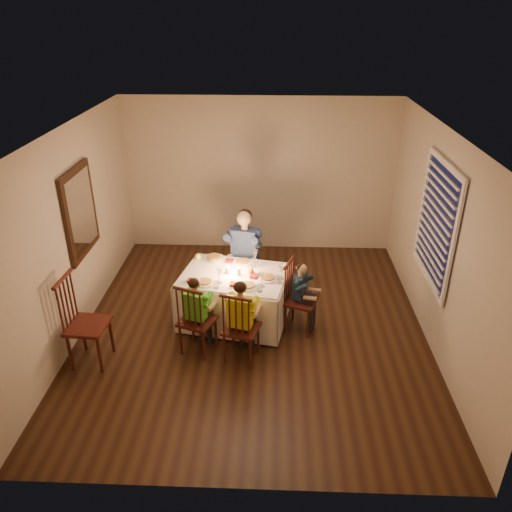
{
  "coord_description": "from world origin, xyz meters",
  "views": [
    {
      "loc": [
        0.26,
        -5.52,
        3.86
      ],
      "look_at": [
        0.03,
        0.15,
        0.99
      ],
      "focal_mm": 35.0,
      "sensor_mm": 36.0,
      "label": 1
    }
  ],
  "objects_px": {
    "chair_adult": "(245,292)",
    "chair_near_left": "(199,350)",
    "child_green": "(199,350)",
    "child_teal": "(300,328)",
    "chair_extra": "(94,360)",
    "adult": "(245,292)",
    "serving_bowl": "(214,259)",
    "dining_table": "(234,288)",
    "chair_near_right": "(242,358)",
    "chair_end": "(300,328)",
    "child_yellow": "(242,358)"
  },
  "relations": [
    {
      "from": "chair_extra",
      "to": "adult",
      "type": "height_order",
      "value": "adult"
    },
    {
      "from": "child_teal",
      "to": "adult",
      "type": "bearing_deg",
      "value": 60.64
    },
    {
      "from": "dining_table",
      "to": "adult",
      "type": "bearing_deg",
      "value": 93.67
    },
    {
      "from": "chair_near_left",
      "to": "child_green",
      "type": "bearing_deg",
      "value": -0.0
    },
    {
      "from": "chair_adult",
      "to": "child_teal",
      "type": "xyz_separation_m",
      "value": [
        0.78,
        -0.9,
        0.0
      ]
    },
    {
      "from": "child_green",
      "to": "child_yellow",
      "type": "distance_m",
      "value": 0.56
    },
    {
      "from": "chair_adult",
      "to": "chair_near_left",
      "type": "relative_size",
      "value": 1.0
    },
    {
      "from": "adult",
      "to": "serving_bowl",
      "type": "relative_size",
      "value": 5.59
    },
    {
      "from": "dining_table",
      "to": "serving_bowl",
      "type": "bearing_deg",
      "value": 139.45
    },
    {
      "from": "chair_extra",
      "to": "child_teal",
      "type": "distance_m",
      "value": 2.63
    },
    {
      "from": "dining_table",
      "to": "chair_near_right",
      "type": "relative_size",
      "value": 1.58
    },
    {
      "from": "child_green",
      "to": "child_teal",
      "type": "bearing_deg",
      "value": -137.67
    },
    {
      "from": "chair_adult",
      "to": "chair_near_right",
      "type": "distance_m",
      "value": 1.55
    },
    {
      "from": "chair_near_right",
      "to": "serving_bowl",
      "type": "distance_m",
      "value": 1.47
    },
    {
      "from": "chair_adult",
      "to": "chair_near_right",
      "type": "bearing_deg",
      "value": -74.41
    },
    {
      "from": "chair_extra",
      "to": "child_yellow",
      "type": "xyz_separation_m",
      "value": [
        1.79,
        0.11,
        0.0
      ]
    },
    {
      "from": "child_green",
      "to": "child_teal",
      "type": "xyz_separation_m",
      "value": [
        1.27,
        0.51,
        0.0
      ]
    },
    {
      "from": "child_yellow",
      "to": "child_green",
      "type": "bearing_deg",
      "value": 1.16
    },
    {
      "from": "chair_near_right",
      "to": "chair_extra",
      "type": "distance_m",
      "value": 1.79
    },
    {
      "from": "dining_table",
      "to": "child_green",
      "type": "xyz_separation_m",
      "value": [
        -0.4,
        -0.67,
        -0.51
      ]
    },
    {
      "from": "chair_extra",
      "to": "child_teal",
      "type": "xyz_separation_m",
      "value": [
        2.52,
        0.77,
        0.0
      ]
    },
    {
      "from": "chair_end",
      "to": "child_yellow",
      "type": "bearing_deg",
      "value": 151.25
    },
    {
      "from": "chair_near_right",
      "to": "chair_end",
      "type": "bearing_deg",
      "value": -122.78
    },
    {
      "from": "child_yellow",
      "to": "chair_extra",
      "type": "bearing_deg",
      "value": 19.13
    },
    {
      "from": "chair_near_right",
      "to": "dining_table",
      "type": "bearing_deg",
      "value": -64.3
    },
    {
      "from": "chair_near_right",
      "to": "child_yellow",
      "type": "xyz_separation_m",
      "value": [
        0.0,
        0.0,
        0.0
      ]
    },
    {
      "from": "chair_extra",
      "to": "serving_bowl",
      "type": "bearing_deg",
      "value": -42.32
    },
    {
      "from": "chair_near_right",
      "to": "chair_extra",
      "type": "relative_size",
      "value": 0.86
    },
    {
      "from": "chair_end",
      "to": "chair_near_right",
      "type": "bearing_deg",
      "value": 151.25
    },
    {
      "from": "child_teal",
      "to": "serving_bowl",
      "type": "height_order",
      "value": "serving_bowl"
    },
    {
      "from": "chair_near_right",
      "to": "chair_end",
      "type": "xyz_separation_m",
      "value": [
        0.73,
        0.65,
        0.0
      ]
    },
    {
      "from": "chair_near_left",
      "to": "child_green",
      "type": "relative_size",
      "value": 0.94
    },
    {
      "from": "chair_end",
      "to": "serving_bowl",
      "type": "relative_size",
      "value": 4.16
    },
    {
      "from": "serving_bowl",
      "to": "adult",
      "type": "bearing_deg",
      "value": 43.3
    },
    {
      "from": "dining_table",
      "to": "chair_adult",
      "type": "bearing_deg",
      "value": 93.67
    },
    {
      "from": "chair_near_right",
      "to": "adult",
      "type": "bearing_deg",
      "value": -72.49
    },
    {
      "from": "adult",
      "to": "child_teal",
      "type": "xyz_separation_m",
      "value": [
        0.78,
        -0.9,
        0.0
      ]
    },
    {
      "from": "chair_near_left",
      "to": "adult",
      "type": "height_order",
      "value": "adult"
    },
    {
      "from": "chair_adult",
      "to": "chair_near_left",
      "type": "distance_m",
      "value": 1.49
    },
    {
      "from": "child_green",
      "to": "chair_near_left",
      "type": "bearing_deg",
      "value": -0.0
    },
    {
      "from": "child_green",
      "to": "chair_adult",
      "type": "bearing_deg",
      "value": -88.69
    },
    {
      "from": "chair_near_left",
      "to": "chair_end",
      "type": "bearing_deg",
      "value": -137.67
    },
    {
      "from": "child_yellow",
      "to": "serving_bowl",
      "type": "distance_m",
      "value": 1.47
    },
    {
      "from": "chair_near_left",
      "to": "chair_near_right",
      "type": "distance_m",
      "value": 0.56
    },
    {
      "from": "chair_near_right",
      "to": "chair_adult",
      "type": "bearing_deg",
      "value": -72.49
    },
    {
      "from": "chair_near_right",
      "to": "serving_bowl",
      "type": "height_order",
      "value": "serving_bowl"
    },
    {
      "from": "dining_table",
      "to": "child_green",
      "type": "distance_m",
      "value": 0.93
    },
    {
      "from": "chair_near_left",
      "to": "chair_near_right",
      "type": "bearing_deg",
      "value": -173.92
    },
    {
      "from": "chair_extra",
      "to": "child_teal",
      "type": "relative_size",
      "value": 1.18
    },
    {
      "from": "dining_table",
      "to": "chair_end",
      "type": "height_order",
      "value": "dining_table"
    }
  ]
}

